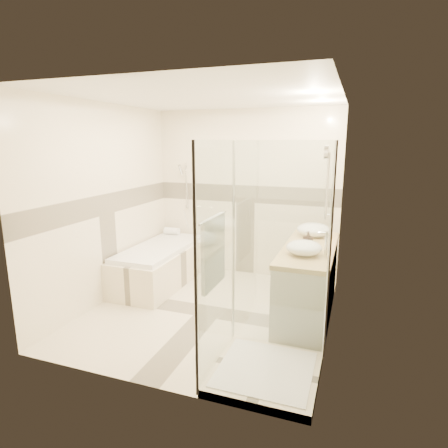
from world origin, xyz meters
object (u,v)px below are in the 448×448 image
(vessel_sink_far, at_px, (304,248))
(shower_enclosure, at_px, (256,319))
(bathtub, at_px, (160,263))
(amenity_bottle_b, at_px, (308,240))
(amenity_bottle_a, at_px, (308,239))
(vanity, at_px, (308,281))
(vessel_sink_near, at_px, (313,230))

(vessel_sink_far, bearing_deg, shower_enclosure, -106.26)
(bathtub, height_order, amenity_bottle_b, amenity_bottle_b)
(shower_enclosure, height_order, vessel_sink_far, shower_enclosure)
(vessel_sink_far, relative_size, amenity_bottle_a, 2.10)
(amenity_bottle_b, bearing_deg, vanity, 22.61)
(bathtub, xyz_separation_m, amenity_bottle_b, (2.13, -0.36, 0.62))
(vanity, bearing_deg, amenity_bottle_b, -157.39)
(bathtub, relative_size, vanity, 1.05)
(shower_enclosure, relative_size, amenity_bottle_a, 11.23)
(vanity, height_order, amenity_bottle_a, amenity_bottle_a)
(bathtub, distance_m, shower_enclosure, 2.47)
(shower_enclosure, distance_m, vessel_sink_near, 1.86)
(amenity_bottle_a, bearing_deg, vanity, 44.84)
(vessel_sink_near, bearing_deg, amenity_bottle_b, -90.00)
(amenity_bottle_b, bearing_deg, vessel_sink_far, -90.00)
(vessel_sink_near, relative_size, vessel_sink_far, 1.09)
(vanity, xyz_separation_m, vessel_sink_far, (-0.02, -0.34, 0.50))
(amenity_bottle_a, bearing_deg, amenity_bottle_b, 90.00)
(bathtub, distance_m, amenity_bottle_b, 2.25)
(shower_enclosure, relative_size, amenity_bottle_b, 12.81)
(vessel_sink_near, distance_m, amenity_bottle_a, 0.54)
(vanity, distance_m, shower_enclosure, 1.31)
(amenity_bottle_a, bearing_deg, shower_enclosure, -102.30)
(amenity_bottle_b, bearing_deg, bathtub, 170.45)
(vanity, xyz_separation_m, amenity_bottle_b, (-0.02, -0.01, 0.50))
(bathtub, height_order, vessel_sink_far, vessel_sink_far)
(shower_enclosure, height_order, vessel_sink_near, shower_enclosure)
(vanity, distance_m, amenity_bottle_b, 0.50)
(vessel_sink_near, bearing_deg, vessel_sink_far, -90.00)
(vessel_sink_far, height_order, amenity_bottle_b, amenity_bottle_b)
(vanity, relative_size, amenity_bottle_b, 10.17)
(vanity, height_order, amenity_bottle_b, amenity_bottle_b)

